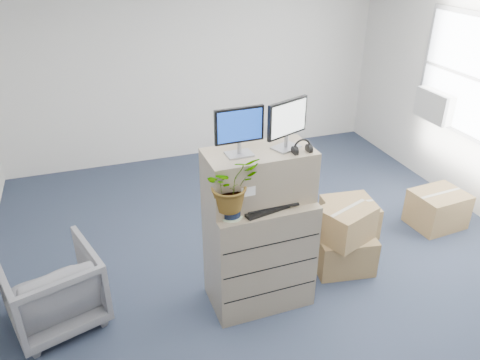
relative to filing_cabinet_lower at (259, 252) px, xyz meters
name	(u,v)px	position (x,y,z in m)	size (l,w,h in m)	color
ground	(280,283)	(0.30, 0.12, -0.56)	(7.00, 7.00, 0.00)	#242D42
wall_back	(194,71)	(0.30, 3.63, 0.84)	(6.00, 0.02, 2.80)	silver
ac_unit	(436,105)	(3.17, 1.52, 0.64)	(0.24, 0.60, 0.40)	silver
filing_cabinet_lower	(259,252)	(0.00, 0.00, 0.00)	(0.97, 0.59, 1.13)	gray
filing_cabinet_upper	(259,176)	(0.00, 0.05, 0.81)	(0.97, 0.48, 0.48)	gray
monitor_left	(239,129)	(-0.19, 0.03, 1.29)	(0.43, 0.17, 0.43)	#99999E
monitor_right	(287,122)	(0.24, 0.03, 1.29)	(0.43, 0.25, 0.44)	#99999E
headphones	(302,148)	(0.34, -0.09, 1.09)	(0.17, 0.17, 0.02)	black
keyboard	(269,205)	(0.04, -0.11, 0.58)	(0.55, 0.23, 0.03)	black
mouse	(298,197)	(0.35, -0.06, 0.58)	(0.10, 0.06, 0.03)	silver
water_bottle	(264,186)	(0.04, 0.04, 0.70)	(0.08, 0.08, 0.28)	gray
phone_dock	(256,195)	(-0.02, 0.04, 0.62)	(0.07, 0.06, 0.16)	silver
external_drive	(285,187)	(0.30, 0.12, 0.59)	(0.20, 0.15, 0.06)	black
tissue_box	(291,178)	(0.36, 0.13, 0.68)	(0.29, 0.14, 0.11)	#398EC2
potted_plant	(231,189)	(-0.33, -0.15, 0.83)	(0.52, 0.56, 0.48)	#B3CDA5
office_chair	(52,286)	(-1.92, 0.32, -0.15)	(0.80, 0.75, 0.82)	slate
cardboard_boxes	(376,223)	(1.63, 0.42, -0.28)	(2.25, 1.25, 0.80)	olive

